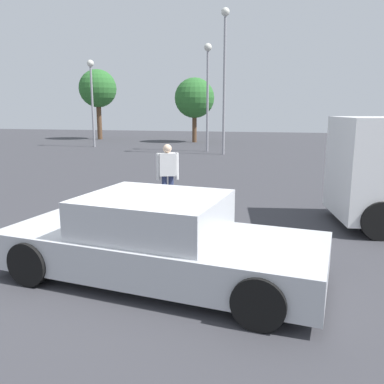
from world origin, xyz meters
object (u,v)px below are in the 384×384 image
object	(u,v)px
sedan_foreground	(159,241)
light_post_mid	(225,60)
dog	(37,230)
light_post_near	(92,87)
light_post_far	(208,79)
pedestrian	(168,170)

from	to	relation	value
sedan_foreground	light_post_mid	xyz separation A→B (m)	(-1.65, 16.68, 4.50)
dog	light_post_near	distance (m)	20.27
light_post_near	light_post_mid	size ratio (longest dim) A/B	0.73
dog	light_post_far	bearing A→B (deg)	146.74
dog	light_post_near	bearing A→B (deg)	170.17
light_post_mid	light_post_far	world-z (taller)	light_post_mid
sedan_foreground	light_post_far	world-z (taller)	light_post_far
sedan_foreground	light_post_mid	distance (m)	17.36
pedestrian	light_post_near	bearing A→B (deg)	12.05
light_post_near	light_post_mid	xyz separation A→B (m)	(9.14, -2.57, 1.20)
dog	light_post_far	distance (m)	17.59
light_post_near	light_post_far	bearing A→B (deg)	-7.89
dog	light_post_mid	size ratio (longest dim) A/B	0.07
dog	light_post_near	world-z (taller)	light_post_near
light_post_mid	light_post_far	xyz separation A→B (m)	(-1.20, 1.47, -0.87)
light_post_mid	light_post_far	bearing A→B (deg)	129.30
dog	light_post_mid	world-z (taller)	light_post_mid
light_post_near	dog	bearing A→B (deg)	-66.16
sedan_foreground	light_post_mid	size ratio (longest dim) A/B	0.64
sedan_foreground	light_post_far	distance (m)	18.73
light_post_near	sedan_foreground	bearing A→B (deg)	-60.74
light_post_mid	light_post_far	distance (m)	2.08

